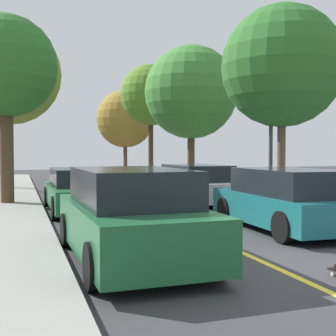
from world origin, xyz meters
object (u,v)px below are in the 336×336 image
street_tree_right_nearest (282,66)px  street_tree_left_near (9,73)px  parked_car_right_near (195,184)px  street_tree_left_nearest (6,67)px  parked_car_left_nearest (131,216)px  streetlamp (271,101)px  parked_car_right_nearest (286,200)px  street_tree_right_farthest (125,119)px  street_tree_right_near (191,92)px  parked_car_left_near (80,190)px  street_tree_right_far (151,95)px

street_tree_right_nearest → street_tree_left_near: bearing=131.0°
parked_car_right_near → street_tree_left_near: size_ratio=0.57×
parked_car_right_near → street_tree_left_nearest: size_ratio=0.71×
street_tree_left_nearest → street_tree_left_near: size_ratio=0.81×
street_tree_right_nearest → street_tree_left_nearest: bearing=159.2°
parked_car_left_nearest → streetlamp: size_ratio=0.76×
parked_car_right_nearest → street_tree_right_farthest: size_ratio=0.66×
parked_car_left_nearest → street_tree_right_near: size_ratio=0.64×
parked_car_left_near → streetlamp: streetlamp is taller
street_tree_right_far → parked_car_right_nearest: bearing=-96.5°
street_tree_left_near → street_tree_right_near: size_ratio=1.12×
street_tree_left_near → street_tree_right_near: bearing=-10.6°
street_tree_right_far → street_tree_right_farthest: street_tree_right_far is taller
street_tree_left_near → street_tree_right_near: (8.25, -1.54, -0.72)m
parked_car_right_near → streetlamp: bearing=-48.8°
parked_car_left_nearest → parked_car_right_near: size_ratio=1.00×
parked_car_left_nearest → street_tree_left_near: 15.64m
street_tree_left_near → street_tree_right_farthest: bearing=57.0°
parked_car_left_nearest → street_tree_left_near: street_tree_left_near is taller
street_tree_right_far → parked_car_left_nearest: bearing=-106.9°
streetlamp → street_tree_left_near: bearing=129.9°
parked_car_right_nearest → street_tree_left_near: (-6.15, 13.07, 4.63)m
street_tree_right_far → streetlamp: street_tree_right_far is taller
street_tree_right_nearest → street_tree_right_farthest: bearing=90.0°
street_tree_right_farthest → street_tree_left_nearest: bearing=-113.4°
street_tree_right_near → parked_car_right_nearest: bearing=-100.3°
street_tree_right_near → streetlamp: bearing=-92.5°
parked_car_left_near → street_tree_left_nearest: street_tree_left_nearest is taller
street_tree_right_near → street_tree_right_nearest: bearing=-90.0°
parked_car_right_nearest → street_tree_left_nearest: street_tree_left_nearest is taller
parked_car_right_near → parked_car_left_near: bearing=-168.2°
parked_car_left_nearest → streetlamp: streetlamp is taller
parked_car_left_nearest → street_tree_left_nearest: bearing=104.0°
street_tree_left_near → street_tree_right_near: 8.42m
parked_car_right_near → street_tree_right_near: (2.10, 5.90, 3.95)m
parked_car_right_near → street_tree_right_nearest: size_ratio=0.69×
street_tree_left_near → street_tree_right_nearest: (8.25, -9.50, -0.87)m
street_tree_right_farthest → streetlamp: street_tree_right_farthest is taller
parked_car_left_near → street_tree_left_near: street_tree_left_near is taller
street_tree_left_nearest → street_tree_right_near: 9.56m
parked_car_right_nearest → street_tree_right_nearest: bearing=59.6°
parked_car_left_nearest → street_tree_right_near: bearing=65.1°
parked_car_right_near → street_tree_right_farthest: 20.56m
parked_car_right_near → street_tree_right_far: bearing=80.8°
parked_car_left_near → street_tree_right_near: size_ratio=0.69×
street_tree_right_nearest → parked_car_left_near: bearing=168.9°
street_tree_right_nearest → street_tree_right_far: 15.00m
parked_car_left_near → parked_car_right_nearest: (4.05, -4.78, 0.06)m
street_tree_right_farthest → parked_car_left_near: bearing=-106.3°
parked_car_left_nearest → parked_car_right_nearest: bearing=23.2°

